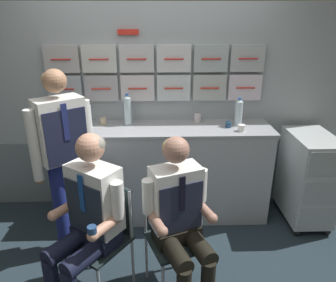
{
  "coord_description": "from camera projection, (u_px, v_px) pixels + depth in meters",
  "views": [
    {
      "loc": [
        0.09,
        -1.89,
        2.03
      ],
      "look_at": [
        0.16,
        0.53,
        1.07
      ],
      "focal_mm": 34.03,
      "sensor_mm": 36.0,
      "label": 1
    }
  ],
  "objects": [
    {
      "name": "water_bottle_tall",
      "position": [
        239.0,
        112.0,
        3.17
      ],
      "size": [
        0.07,
        0.07,
        0.28
      ],
      "color": "silver",
      "rests_on": "galley_counter"
    },
    {
      "name": "crew_member_left",
      "position": [
        88.0,
        215.0,
        2.21
      ],
      "size": [
        0.63,
        0.7,
        1.31
      ],
      "color": "black",
      "rests_on": "ground"
    },
    {
      "name": "service_trolley",
      "position": [
        307.0,
        176.0,
        3.22
      ],
      "size": [
        0.4,
        0.65,
        0.94
      ],
      "color": "black",
      "rests_on": "ground"
    },
    {
      "name": "folding_chair_left",
      "position": [
        106.0,
        226.0,
        2.41
      ],
      "size": [
        0.56,
        0.56,
        0.87
      ],
      "color": "#A8AAAF",
      "rests_on": "ground"
    },
    {
      "name": "folding_chair_center",
      "position": [
        171.0,
        224.0,
        2.44
      ],
      "size": [
        0.52,
        0.52,
        0.87
      ],
      "color": "#A8AAAF",
      "rests_on": "ground"
    },
    {
      "name": "coffee_cup_white",
      "position": [
        228.0,
        124.0,
        3.14
      ],
      "size": [
        0.06,
        0.06,
        0.06
      ],
      "color": "navy",
      "rests_on": "galley_counter"
    },
    {
      "name": "paper_cup_tan",
      "position": [
        242.0,
        128.0,
        3.04
      ],
      "size": [
        0.07,
        0.07,
        0.06
      ],
      "color": "white",
      "rests_on": "galley_counter"
    },
    {
      "name": "paper_cup_blue",
      "position": [
        103.0,
        121.0,
        3.22
      ],
      "size": [
        0.06,
        0.06,
        0.07
      ],
      "color": "#C9B089",
      "rests_on": "galley_counter"
    },
    {
      "name": "galley_bulkhead",
      "position": [
        151.0,
        111.0,
        3.38
      ],
      "size": [
        4.2,
        0.14,
        2.15
      ],
      "color": "#A6B0B5",
      "rests_on": "ground"
    },
    {
      "name": "crew_member_center",
      "position": [
        180.0,
        216.0,
        2.24
      ],
      "size": [
        0.54,
        0.67,
        1.28
      ],
      "color": "black",
      "rests_on": "ground"
    },
    {
      "name": "sparkling_bottle_green",
      "position": [
        88.0,
        115.0,
        3.09
      ],
      "size": [
        0.07,
        0.07,
        0.27
      ],
      "color": "silver",
      "rests_on": "galley_counter"
    },
    {
      "name": "galley_counter",
      "position": [
        172.0,
        172.0,
        3.34
      ],
      "size": [
        1.99,
        0.53,
        0.99
      ],
      "color": "#ABAFB5",
      "rests_on": "ground"
    },
    {
      "name": "crew_member_standing",
      "position": [
        64.0,
        152.0,
        2.61
      ],
      "size": [
        0.44,
        0.4,
        1.66
      ],
      "color": "black",
      "rests_on": "ground"
    },
    {
      "name": "water_bottle_clear",
      "position": [
        128.0,
        110.0,
        3.19
      ],
      "size": [
        0.08,
        0.08,
        0.31
      ],
      "color": "silver",
      "rests_on": "galley_counter"
    },
    {
      "name": "espresso_cup_small",
      "position": [
        198.0,
        118.0,
        3.3
      ],
      "size": [
        0.07,
        0.07,
        0.08
      ],
      "color": "silver",
      "rests_on": "galley_counter"
    }
  ]
}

